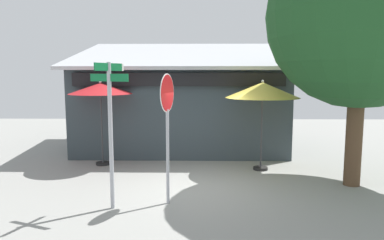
{
  "coord_description": "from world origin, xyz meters",
  "views": [
    {
      "loc": [
        -0.02,
        -8.99,
        2.92
      ],
      "look_at": [
        -0.2,
        1.2,
        1.6
      ],
      "focal_mm": 33.68,
      "sensor_mm": 36.0,
      "label": 1
    }
  ],
  "objects_px": {
    "street_sign_post": "(110,120)",
    "patio_umbrella_mustard_center": "(262,91)",
    "stop_sign": "(167,112)",
    "shade_tree": "(372,17)",
    "patio_umbrella_crimson_left": "(101,89)"
  },
  "relations": [
    {
      "from": "street_sign_post",
      "to": "patio_umbrella_mustard_center",
      "type": "distance_m",
      "value": 4.99
    },
    {
      "from": "street_sign_post",
      "to": "stop_sign",
      "type": "bearing_deg",
      "value": 15.18
    },
    {
      "from": "street_sign_post",
      "to": "shade_tree",
      "type": "xyz_separation_m",
      "value": [
        6.13,
        1.66,
        2.35
      ]
    },
    {
      "from": "stop_sign",
      "to": "patio_umbrella_crimson_left",
      "type": "bearing_deg",
      "value": 124.88
    },
    {
      "from": "street_sign_post",
      "to": "shade_tree",
      "type": "relative_size",
      "value": 0.47
    },
    {
      "from": "patio_umbrella_mustard_center",
      "to": "shade_tree",
      "type": "xyz_separation_m",
      "value": [
        2.36,
        -1.57,
        1.88
      ]
    },
    {
      "from": "street_sign_post",
      "to": "patio_umbrella_mustard_center",
      "type": "xyz_separation_m",
      "value": [
        3.77,
        3.23,
        0.47
      ]
    },
    {
      "from": "stop_sign",
      "to": "patio_umbrella_crimson_left",
      "type": "relative_size",
      "value": 1.08
    },
    {
      "from": "stop_sign",
      "to": "patio_umbrella_mustard_center",
      "type": "bearing_deg",
      "value": 48.31
    },
    {
      "from": "patio_umbrella_mustard_center",
      "to": "stop_sign",
      "type": "bearing_deg",
      "value": -131.69
    },
    {
      "from": "patio_umbrella_crimson_left",
      "to": "patio_umbrella_mustard_center",
      "type": "height_order",
      "value": "patio_umbrella_mustard_center"
    },
    {
      "from": "street_sign_post",
      "to": "patio_umbrella_mustard_center",
      "type": "bearing_deg",
      "value": 40.57
    },
    {
      "from": "street_sign_post",
      "to": "shade_tree",
      "type": "height_order",
      "value": "shade_tree"
    },
    {
      "from": "stop_sign",
      "to": "patio_umbrella_mustard_center",
      "type": "relative_size",
      "value": 1.07
    },
    {
      "from": "stop_sign",
      "to": "shade_tree",
      "type": "distance_m",
      "value": 5.59
    }
  ]
}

